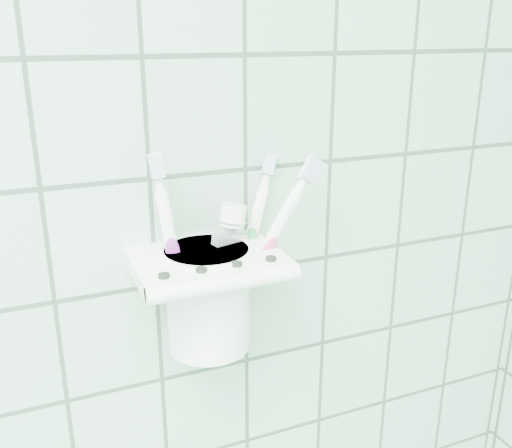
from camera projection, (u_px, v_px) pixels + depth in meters
holder_bracket at (207, 263)px, 0.54m from camera, size 0.14×0.11×0.04m
cup at (208, 295)px, 0.56m from camera, size 0.09×0.09×0.10m
toothbrush_pink at (186, 253)px, 0.53m from camera, size 0.03×0.03×0.19m
toothbrush_blue at (226, 246)px, 0.55m from camera, size 0.07×0.05×0.19m
toothbrush_orange at (210, 246)px, 0.52m from camera, size 0.11×0.03×0.20m
toothpaste_tube at (216, 263)px, 0.56m from camera, size 0.05×0.04×0.14m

